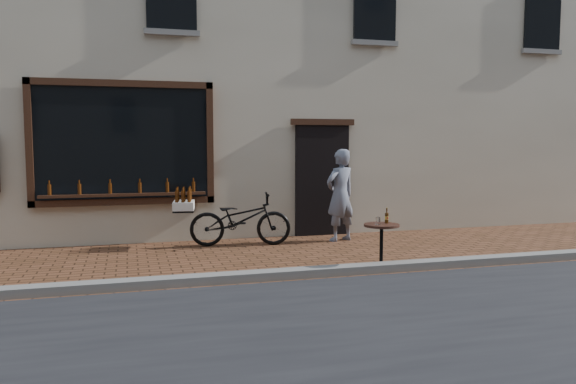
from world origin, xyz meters
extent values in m
plane|color=#4F2E19|center=(0.00, 0.00, 0.00)|extent=(90.00, 90.00, 0.00)
cube|color=slate|center=(0.00, 0.20, 0.06)|extent=(90.00, 0.25, 0.12)
cube|color=beige|center=(0.00, 6.50, 5.00)|extent=(28.00, 6.00, 10.00)
cube|color=black|center=(-1.90, 3.45, 1.85)|extent=(3.00, 0.06, 2.00)
cube|color=black|center=(-1.90, 3.43, 2.91)|extent=(3.24, 0.10, 0.12)
cube|color=black|center=(-1.90, 3.43, 0.79)|extent=(3.24, 0.10, 0.12)
cube|color=black|center=(-3.46, 3.43, 1.85)|extent=(0.12, 0.10, 2.24)
cube|color=black|center=(-0.34, 3.43, 1.85)|extent=(0.12, 0.10, 2.24)
cube|color=black|center=(-1.90, 3.38, 0.92)|extent=(2.90, 0.16, 0.05)
cube|color=black|center=(1.90, 3.46, 1.10)|extent=(1.10, 0.10, 2.20)
cube|color=black|center=(1.90, 3.43, 2.26)|extent=(1.30, 0.10, 0.12)
cylinder|color=#3D1C07|center=(-3.15, 3.38, 1.04)|extent=(0.06, 0.06, 0.19)
cylinder|color=#3D1C07|center=(-2.65, 3.38, 1.04)|extent=(0.06, 0.06, 0.19)
cylinder|color=#3D1C07|center=(-2.15, 3.38, 1.04)|extent=(0.06, 0.06, 0.19)
cylinder|color=#3D1C07|center=(-1.65, 3.38, 1.04)|extent=(0.06, 0.06, 0.19)
cylinder|color=#3D1C07|center=(-1.15, 3.38, 1.04)|extent=(0.06, 0.06, 0.19)
cylinder|color=#3D1C07|center=(-0.65, 3.38, 1.04)|extent=(0.06, 0.06, 0.19)
cube|color=black|center=(3.00, 3.46, 4.60)|extent=(0.90, 0.06, 1.40)
cube|color=black|center=(7.00, 3.46, 4.60)|extent=(0.90, 0.06, 1.40)
imported|color=black|center=(0.10, 2.76, 0.48)|extent=(1.89, 0.90, 0.95)
cube|color=black|center=(-0.89, 2.92, 0.66)|extent=(0.43, 0.56, 0.03)
cube|color=white|center=(-0.89, 2.92, 0.75)|extent=(0.44, 0.58, 0.15)
cylinder|color=#3D1C07|center=(-0.82, 2.71, 0.92)|extent=(0.06, 0.06, 0.20)
cylinder|color=#3D1C07|center=(-0.92, 2.73, 0.92)|extent=(0.06, 0.06, 0.20)
cylinder|color=#3D1C07|center=(-1.03, 2.75, 0.92)|extent=(0.06, 0.06, 0.20)
cylinder|color=#3D1C07|center=(-0.80, 2.84, 0.92)|extent=(0.06, 0.06, 0.20)
cylinder|color=#3D1C07|center=(-0.90, 2.86, 0.92)|extent=(0.06, 0.06, 0.20)
cylinder|color=#3D1C07|center=(-1.01, 2.87, 0.92)|extent=(0.06, 0.06, 0.20)
cylinder|color=#3D1C07|center=(-0.78, 2.97, 0.92)|extent=(0.06, 0.06, 0.20)
cylinder|color=#3D1C07|center=(-0.88, 2.98, 0.92)|extent=(0.06, 0.06, 0.20)
cylinder|color=#3D1C07|center=(-0.99, 3.00, 0.92)|extent=(0.06, 0.06, 0.20)
cylinder|color=#3D1C07|center=(-0.76, 3.09, 0.92)|extent=(0.06, 0.06, 0.20)
cylinder|color=black|center=(1.74, 0.35, 0.01)|extent=(0.38, 0.38, 0.03)
cylinder|color=black|center=(1.74, 0.35, 0.33)|extent=(0.05, 0.05, 0.61)
cylinder|color=black|center=(1.74, 0.35, 0.65)|extent=(0.52, 0.52, 0.03)
cylinder|color=gold|center=(1.85, 0.40, 0.75)|extent=(0.06, 0.06, 0.05)
cylinder|color=white|center=(1.65, 0.29, 0.73)|extent=(0.07, 0.07, 0.11)
imported|color=slate|center=(2.01, 2.74, 0.87)|extent=(0.74, 0.61, 1.74)
camera|label=1|loc=(-1.81, -7.12, 1.89)|focal=35.00mm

